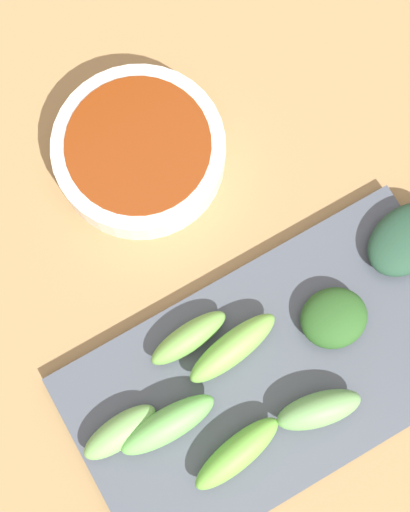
{
  "coord_description": "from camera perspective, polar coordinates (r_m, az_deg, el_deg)",
  "views": [
    {
      "loc": [
        0.08,
        -0.07,
        0.65
      ],
      "look_at": [
        -0.03,
        -0.01,
        0.05
      ],
      "focal_mm": 53.56,
      "sensor_mm": 36.0,
      "label": 1
    }
  ],
  "objects": [
    {
      "name": "tabletop",
      "position": [
        0.65,
        2.27,
        -2.94
      ],
      "size": [
        2.1,
        2.1,
        0.02
      ],
      "primitive_type": "cube",
      "color": "olive",
      "rests_on": "ground"
    },
    {
      "name": "sauce_bowl",
      "position": [
        0.65,
        -4.92,
        7.79
      ],
      "size": [
        0.15,
        0.15,
        0.04
      ],
      "color": "silver",
      "rests_on": "tabletop"
    },
    {
      "name": "serving_plate",
      "position": [
        0.63,
        5.13,
        -8.78
      ],
      "size": [
        0.18,
        0.33,
        0.01
      ],
      "primitive_type": "cube",
      "color": "#424953",
      "rests_on": "tabletop"
    },
    {
      "name": "broccoli_stalk_0",
      "position": [
        0.61,
        2.08,
        -6.88
      ],
      "size": [
        0.04,
        0.09,
        0.03
      ],
      "primitive_type": "ellipsoid",
      "rotation": [
        0.0,
        0.0,
        0.14
      ],
      "color": "#74B749",
      "rests_on": "serving_plate"
    },
    {
      "name": "broccoli_stalk_1",
      "position": [
        0.6,
        -2.8,
        -12.47
      ],
      "size": [
        0.03,
        0.08,
        0.03
      ],
      "primitive_type": "ellipsoid",
      "rotation": [
        0.0,
        0.0,
        -0.0
      ],
      "color": "#67B755",
      "rests_on": "serving_plate"
    },
    {
      "name": "broccoli_stalk_2",
      "position": [
        0.61,
        8.49,
        -11.29
      ],
      "size": [
        0.04,
        0.07,
        0.03
      ],
      "primitive_type": "ellipsoid",
      "rotation": [
        0.0,
        0.0,
        -0.23
      ],
      "color": "#68A159",
      "rests_on": "serving_plate"
    },
    {
      "name": "broccoli_leafy_4",
      "position": [
        0.65,
        14.89,
        1.23
      ],
      "size": [
        0.07,
        0.08,
        0.02
      ],
      "primitive_type": "ellipsoid",
      "rotation": [
        0.0,
        0.0,
        0.18
      ],
      "color": "#234531",
      "rests_on": "serving_plate"
    },
    {
      "name": "broccoli_stalk_5",
      "position": [
        0.61,
        -1.24,
        -6.14
      ],
      "size": [
        0.03,
        0.07,
        0.03
      ],
      "primitive_type": "ellipsoid",
      "rotation": [
        0.0,
        0.0,
        0.08
      ],
      "color": "#6CA647",
      "rests_on": "serving_plate"
    },
    {
      "name": "broccoli_stalk_6",
      "position": [
        0.61,
        2.41,
        -14.51
      ],
      "size": [
        0.04,
        0.08,
        0.03
      ],
      "primitive_type": "ellipsoid",
      "rotation": [
        0.0,
        0.0,
        0.16
      ],
      "color": "#68B23F",
      "rests_on": "serving_plate"
    },
    {
      "name": "broccoli_stalk_7",
      "position": [
        0.61,
        -6.38,
        -12.94
      ],
      "size": [
        0.03,
        0.07,
        0.02
      ],
      "primitive_type": "ellipsoid",
      "rotation": [
        0.0,
        0.0,
        0.09
      ],
      "color": "#70AB58",
      "rests_on": "serving_plate"
    },
    {
      "name": "broccoli_leafy_8",
      "position": [
        0.62,
        9.6,
        -4.58
      ],
      "size": [
        0.05,
        0.06,
        0.02
      ],
      "primitive_type": "ellipsoid",
      "rotation": [
        0.0,
        0.0,
        -0.11
      ],
      "color": "#285421",
      "rests_on": "serving_plate"
    }
  ]
}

